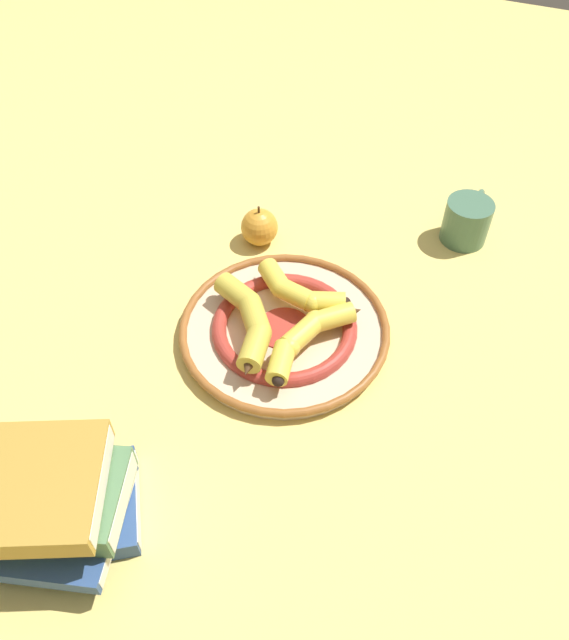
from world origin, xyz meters
name	(u,v)px	position (x,y,z in m)	size (l,w,h in m)	color
ground_plane	(304,337)	(0.00, 0.00, 0.00)	(2.80, 2.80, 0.00)	#E5CC6B
decorative_bowl	(285,329)	(0.01, -0.03, 0.01)	(0.32, 0.32, 0.03)	beige
banana_a	(249,321)	(0.04, -0.07, 0.05)	(0.17, 0.13, 0.04)	gold
banana_b	(297,290)	(-0.05, -0.03, 0.05)	(0.08, 0.17, 0.03)	yellow
banana_c	(308,336)	(0.03, 0.02, 0.05)	(0.19, 0.10, 0.03)	yellow
book_stack	(47,502)	(0.39, -0.17, 0.06)	(0.22, 0.24, 0.13)	#2D4C84
coffee_mug	(467,220)	(-0.33, 0.17, 0.04)	(0.12, 0.08, 0.08)	#477056
apple	(259,227)	(-0.18, -0.15, 0.03)	(0.07, 0.07, 0.08)	gold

